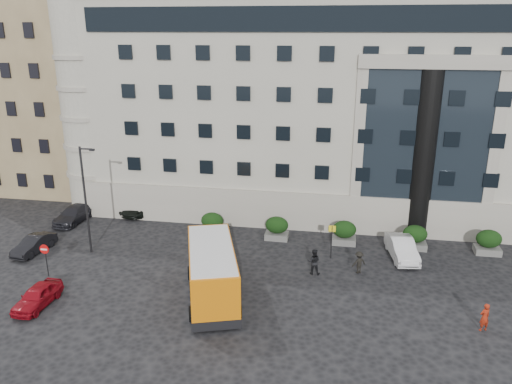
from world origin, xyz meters
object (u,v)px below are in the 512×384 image
parked_car_c (74,214)px  pedestrian_a (485,317)px  street_lamp (86,196)px  hedge_a (212,224)px  hedge_c (344,232)px  white_taxi (402,248)px  hedge_d (415,237)px  minibus (212,271)px  parked_car_a (37,296)px  hedge_b (277,228)px  hedge_e (488,242)px  parked_car_d (142,205)px  pedestrian_b (314,262)px  pedestrian_c (359,262)px  bus_stop_sign (332,236)px  no_entry_sign (45,254)px  parked_car_b (34,244)px  red_truck (119,173)px

parked_car_c → pedestrian_a: 32.34m
street_lamp → pedestrian_a: 26.79m
hedge_a → hedge_c: bearing=0.0°
hedge_a → white_taxi: size_ratio=0.41×
hedge_d → pedestrian_a: 10.74m
minibus → parked_car_a: (-10.00, -2.78, -1.17)m
parked_car_a → minibus: bearing=17.5°
hedge_b → hedge_d: bearing=0.0°
hedge_b → hedge_e: 15.60m
hedge_b → street_lamp: bearing=-159.9°
hedge_b → parked_car_d: bearing=162.9°
hedge_e → pedestrian_a: size_ratio=1.12×
white_taxi → pedestrian_b: bearing=-158.4°
street_lamp → pedestrian_c: size_ratio=5.12×
street_lamp → pedestrian_a: size_ratio=4.85×
minibus → parked_car_d: minibus is taller
hedge_c → street_lamp: street_lamp is taller
hedge_c → parked_car_d: 18.32m
pedestrian_a → hedge_d: bearing=-101.5°
hedge_e → bus_stop_sign: bearing=-166.1°
no_entry_sign → parked_car_a: no_entry_sign is taller
street_lamp → parked_car_d: bearing=87.1°
hedge_b → street_lamp: size_ratio=0.23×
hedge_e → minibus: 20.65m
no_entry_sign → pedestrian_c: 20.83m
parked_car_b → pedestrian_a: 30.50m
hedge_a → parked_car_a: bearing=-121.4°
pedestrian_a → parked_car_a: bearing=-20.3°
parked_car_c → pedestrian_b: pedestrian_b is taller
bus_stop_sign → pedestrian_a: bearing=-42.0°
street_lamp → hedge_d: bearing=11.5°
hedge_e → no_entry_sign: (-29.80, -8.84, 0.72)m
hedge_e → pedestrian_b: size_ratio=1.02×
hedge_b → no_entry_sign: 16.74m
pedestrian_c → minibus: bearing=-3.3°
hedge_c → parked_car_d: (-17.90, 3.90, -0.22)m
minibus → red_truck: bearing=109.2°
pedestrian_a → pedestrian_b: bearing=-52.3°
minibus → white_taxi: (12.01, 7.68, -1.05)m
hedge_a → parked_car_c: 12.39m
pedestrian_b → hedge_b: bearing=-60.7°
no_entry_sign → white_taxi: bearing=16.6°
hedge_b → hedge_e: same height
parked_car_b → hedge_d: bearing=18.2°
no_entry_sign → white_taxi: 24.54m
no_entry_sign → hedge_e: bearing=16.5°
parked_car_c → hedge_a: bearing=0.5°
no_entry_sign → pedestrian_b: size_ratio=1.29×
hedge_c → parked_car_b: hedge_c is taller
hedge_e → street_lamp: size_ratio=0.23×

